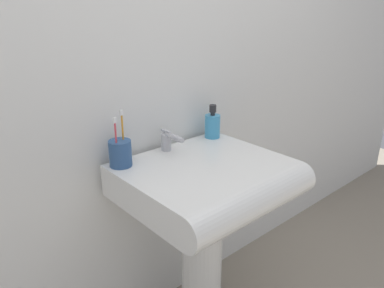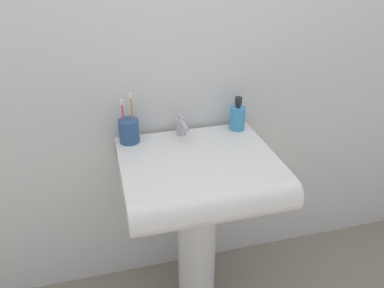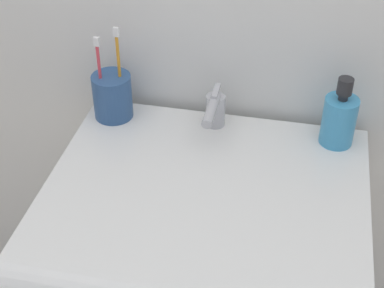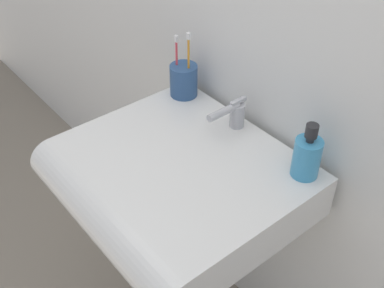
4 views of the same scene
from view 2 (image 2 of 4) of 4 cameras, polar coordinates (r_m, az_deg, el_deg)
name	(u,v)px [view 2 (image 2 of 4)]	position (r m, az deg, el deg)	size (l,w,h in m)	color
wall_back	(180,51)	(1.66, -1.87, 14.00)	(5.00, 0.05, 2.40)	silver
sink_pedestal	(197,245)	(1.82, 0.72, -15.15)	(0.18, 0.18, 0.71)	white
sink_basin	(201,176)	(1.52, 1.33, -4.88)	(0.63, 0.57, 0.13)	white
faucet	(182,126)	(1.67, -1.60, 2.78)	(0.04, 0.14, 0.09)	#B7B7BC
toothbrush_cup	(129,131)	(1.64, -9.59, 2.03)	(0.09, 0.09, 0.22)	#2D5184
soap_bottle	(237,117)	(1.74, 6.94, 4.09)	(0.07, 0.07, 0.16)	#3F99CC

